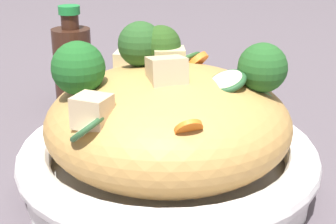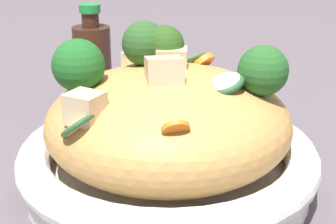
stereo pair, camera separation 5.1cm
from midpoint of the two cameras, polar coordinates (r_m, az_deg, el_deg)
ground_plane at (r=0.55m, az=2.70°, el=-8.55°), size 3.00×3.00×0.00m
serving_bowl at (r=0.54m, az=2.75°, el=-5.82°), size 0.31×0.31×0.06m
noodle_heap at (r=0.52m, az=2.84°, el=-1.16°), size 0.25×0.25×0.11m
broccoli_florets at (r=0.50m, az=1.89°, el=6.00°), size 0.13×0.25×0.07m
carrot_coins at (r=0.54m, az=4.12°, el=4.53°), size 0.23×0.08×0.05m
zucchini_slices at (r=0.50m, az=3.97°, el=3.02°), size 0.21×0.17×0.04m
chicken_chunks at (r=0.50m, az=0.19°, el=4.22°), size 0.20×0.10×0.05m
soy_sauce_bottle at (r=0.78m, az=-6.64°, el=5.52°), size 0.06×0.06×0.15m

